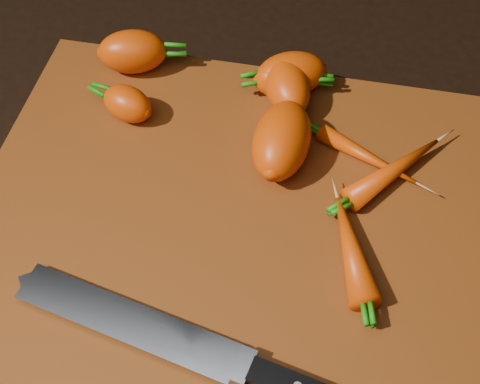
# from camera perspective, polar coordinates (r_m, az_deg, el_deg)

# --- Properties ---
(ground) EXTENTS (2.00, 2.00, 0.01)m
(ground) POSITION_cam_1_polar(r_m,az_deg,el_deg) (0.64, -0.18, -2.59)
(ground) COLOR black
(cutting_board) EXTENTS (0.50, 0.40, 0.01)m
(cutting_board) POSITION_cam_1_polar(r_m,az_deg,el_deg) (0.63, -0.18, -2.02)
(cutting_board) COLOR #73330C
(cutting_board) RESTS_ON ground
(carrot_0) EXTENTS (0.08, 0.07, 0.05)m
(carrot_0) POSITION_cam_1_polar(r_m,az_deg,el_deg) (0.75, -9.16, 11.75)
(carrot_0) COLOR #DA4409
(carrot_0) RESTS_ON cutting_board
(carrot_1) EXTENTS (0.06, 0.05, 0.04)m
(carrot_1) POSITION_cam_1_polar(r_m,az_deg,el_deg) (0.70, -9.59, 7.44)
(carrot_1) COLOR #DA4409
(carrot_1) RESTS_ON cutting_board
(carrot_2) EXTENTS (0.07, 0.09, 0.05)m
(carrot_2) POSITION_cam_1_polar(r_m,az_deg,el_deg) (0.70, 4.00, 9.08)
(carrot_2) COLOR #DA4409
(carrot_2) RESTS_ON cutting_board
(carrot_3) EXTENTS (0.06, 0.10, 0.06)m
(carrot_3) POSITION_cam_1_polar(r_m,az_deg,el_deg) (0.65, 3.58, 4.43)
(carrot_3) COLOR #DA4409
(carrot_3) RESTS_ON cutting_board
(carrot_4) EXTENTS (0.09, 0.07, 0.05)m
(carrot_4) POSITION_cam_1_polar(r_m,az_deg,el_deg) (0.72, 4.41, 10.04)
(carrot_4) COLOR #DA4409
(carrot_4) RESTS_ON cutting_board
(carrot_5) EXTENTS (0.07, 0.05, 0.04)m
(carrot_5) POSITION_cam_1_polar(r_m,az_deg,el_deg) (0.71, 3.69, 9.61)
(carrot_5) COLOR #DA4409
(carrot_5) RESTS_ON cutting_board
(carrot_6) EXTENTS (0.10, 0.11, 0.02)m
(carrot_6) POSITION_cam_1_polar(r_m,az_deg,el_deg) (0.66, 13.04, 1.85)
(carrot_6) COLOR #DA4409
(carrot_6) RESTS_ON cutting_board
(carrot_7) EXTENTS (0.11, 0.06, 0.02)m
(carrot_7) POSITION_cam_1_polar(r_m,az_deg,el_deg) (0.67, 10.77, 2.99)
(carrot_7) COLOR #DA4409
(carrot_7) RESTS_ON cutting_board
(carrot_8) EXTENTS (0.06, 0.11, 0.03)m
(carrot_8) POSITION_cam_1_polar(r_m,az_deg,el_deg) (0.59, 9.44, -4.78)
(carrot_8) COLOR #DA4409
(carrot_8) RESTS_ON cutting_board
(knife) EXTENTS (0.32, 0.09, 0.02)m
(knife) POSITION_cam_1_polar(r_m,az_deg,el_deg) (0.56, -7.86, -11.55)
(knife) COLOR gray
(knife) RESTS_ON cutting_board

